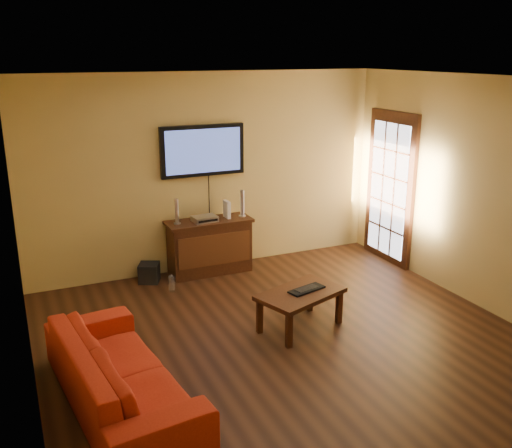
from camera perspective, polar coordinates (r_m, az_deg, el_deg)
ground_plane at (r=6.13m, az=3.49°, el=-11.86°), size 5.00×5.00×0.00m
room_walls at (r=6.07m, az=1.04°, el=4.92°), size 5.00×5.00×5.00m
french_door at (r=8.36m, az=13.24°, el=3.35°), size 0.07×1.02×2.22m
media_console at (r=7.86m, az=-4.66°, el=-2.22°), size 1.17×0.45×0.75m
television at (r=7.71m, az=-5.36°, el=7.32°), size 1.16×0.08×0.69m
coffee_table at (r=6.30m, az=4.46°, el=-7.29°), size 1.06×0.83×0.43m
sofa at (r=5.12m, az=-13.47°, el=-13.28°), size 0.86×2.17×0.82m
speaker_left at (r=7.58m, az=-7.92°, el=1.15°), size 0.09×0.09×0.34m
speaker_right at (r=7.86m, az=-1.38°, el=1.98°), size 0.10×0.10×0.37m
av_receiver at (r=7.69m, az=-5.15°, el=0.53°), size 0.34×0.25×0.07m
game_console at (r=7.81m, az=-2.93°, el=1.47°), size 0.05×0.17×0.24m
subwoofer at (r=7.72m, az=-10.64°, el=-4.81°), size 0.34×0.34×0.25m
bottle at (r=7.38m, az=-8.43°, el=-5.91°), size 0.08×0.08×0.23m
keyboard at (r=6.32m, az=5.09°, el=-6.52°), size 0.45×0.26×0.03m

